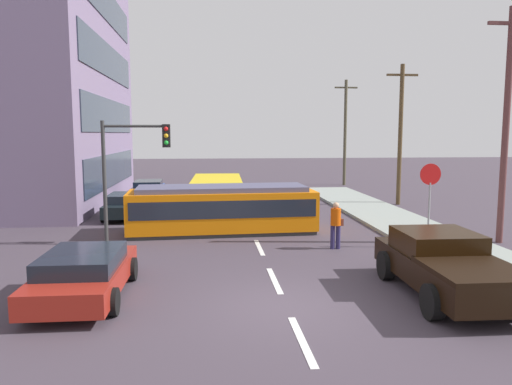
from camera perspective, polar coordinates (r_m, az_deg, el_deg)
name	(u,v)px	position (r m, az deg, el deg)	size (l,w,h in m)	color
ground_plane	(250,227)	(21.57, -0.74, -4.00)	(120.00, 120.00, 0.00)	#423842
sidewalk_curb_right	(440,241)	(19.56, 20.69, -5.37)	(3.20, 36.00, 0.14)	gray
lane_stripe_0	(302,340)	(10.13, 5.37, -16.80)	(0.16, 2.40, 0.01)	silver
lane_stripe_1	(274,280)	(13.84, 2.16, -10.21)	(0.16, 2.40, 0.01)	silver
lane_stripe_2	(259,247)	(17.67, 0.38, -6.42)	(0.16, 2.40, 0.01)	silver
lane_stripe_3	(242,209)	(26.40, -1.66, -1.99)	(0.16, 2.40, 0.01)	silver
lane_stripe_4	(235,196)	(32.33, -2.41, -0.36)	(0.16, 2.40, 0.01)	silver
streetcar_tram	(222,208)	(20.26, -3.98, -1.86)	(7.73, 2.89, 1.94)	orange
city_bus	(217,192)	(25.59, -4.58, 0.02)	(2.70, 5.90, 1.78)	gold
pedestrian_crossing	(336,223)	(17.53, 9.30, -3.49)	(0.46, 0.36, 1.67)	#2B2450
pickup_truck_parked	(445,265)	(13.28, 21.18, -7.85)	(2.35, 5.04, 1.55)	black
parked_sedan_near	(84,273)	(13.01, -19.42, -8.87)	(2.14, 4.49, 1.19)	maroon
parked_sedan_mid	(128,205)	(24.53, -14.70, -1.43)	(2.09, 4.04, 1.19)	black
parked_sedan_far	(149,189)	(31.08, -12.41, 0.35)	(2.06, 4.36, 1.19)	navy
stop_sign	(430,187)	(18.42, 19.64, 0.64)	(0.76, 0.07, 2.88)	gray
traffic_light_mast	(132,158)	(18.39, -14.29, 3.91)	(2.47, 0.33, 4.54)	#333333
utility_pole_near	(506,123)	(20.21, 27.16, 7.28)	(1.80, 0.24, 8.58)	brown
utility_pole_mid	(400,132)	(29.16, 16.50, 6.76)	(1.80, 0.24, 7.95)	#4F3C24
utility_pole_far	(345,131)	(39.42, 10.36, 7.11)	(1.80, 0.24, 8.25)	brown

